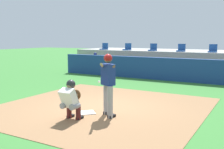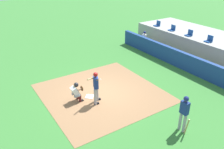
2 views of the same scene
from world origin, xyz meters
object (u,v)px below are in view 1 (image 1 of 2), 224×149
object	(u,v)px
batter_at_plate	(108,81)
stadium_seat_1	(127,48)
catcher_crouched	(71,98)
stadium_seat_4	(213,50)
home_plate	(87,113)
stadium_seat_2	(153,49)
stadium_seat_3	(181,49)
dugout_player_0	(94,62)
stadium_seat_0	(104,48)

from	to	relation	value
batter_at_plate	stadium_seat_1	world-z (taller)	stadium_seat_1
catcher_crouched	stadium_seat_4	distance (m)	11.13
home_plate	catcher_crouched	xyz separation A→B (m)	(-0.01, -0.75, 0.59)
batter_at_plate	stadium_seat_4	xyz separation A→B (m)	(1.17, 10.13, 0.50)
stadium_seat_2	stadium_seat_3	xyz separation A→B (m)	(1.86, 0.00, 0.00)
catcher_crouched	stadium_seat_2	world-z (taller)	stadium_seat_2
home_plate	dugout_player_0	size ratio (longest dim) A/B	0.34
home_plate	stadium_seat_4	xyz separation A→B (m)	(1.86, 10.18, 1.51)
stadium_seat_1	stadium_seat_3	size ratio (longest dim) A/B	1.00
catcher_crouched	stadium_seat_1	size ratio (longest dim) A/B	3.97
home_plate	stadium_seat_2	bearing A→B (deg)	100.34
home_plate	stadium_seat_0	bearing A→B (deg)	118.69
stadium_seat_2	stadium_seat_4	distance (m)	3.71
dugout_player_0	stadium_seat_4	size ratio (longest dim) A/B	2.71
stadium_seat_1	stadium_seat_0	bearing A→B (deg)	180.00
catcher_crouched	stadium_seat_1	distance (m)	11.58
stadium_seat_3	stadium_seat_4	world-z (taller)	same
stadium_seat_0	stadium_seat_1	size ratio (longest dim) A/B	1.00
dugout_player_0	stadium_seat_3	xyz separation A→B (m)	(5.11, 2.03, 0.86)
catcher_crouched	stadium_seat_2	distance (m)	11.12
home_plate	stadium_seat_2	xyz separation A→B (m)	(-1.86, 10.18, 1.51)
batter_at_plate	dugout_player_0	bearing A→B (deg)	125.62
home_plate	stadium_seat_4	world-z (taller)	stadium_seat_4
stadium_seat_2	batter_at_plate	bearing A→B (deg)	-75.88
stadium_seat_3	dugout_player_0	bearing A→B (deg)	-158.29
stadium_seat_0	stadium_seat_1	xyz separation A→B (m)	(1.86, 0.00, 0.00)
catcher_crouched	stadium_seat_0	size ratio (longest dim) A/B	3.97
home_plate	batter_at_plate	distance (m)	1.23
stadium_seat_1	stadium_seat_4	size ratio (longest dim) A/B	1.00
dugout_player_0	stadium_seat_0	size ratio (longest dim) A/B	2.71
catcher_crouched	stadium_seat_1	world-z (taller)	stadium_seat_1
catcher_crouched	dugout_player_0	world-z (taller)	dugout_player_0
catcher_crouched	stadium_seat_0	bearing A→B (deg)	116.98
home_plate	stadium_seat_3	bearing A→B (deg)	90.00
stadium_seat_0	catcher_crouched	bearing A→B (deg)	-63.02
batter_at_plate	stadium_seat_4	world-z (taller)	stadium_seat_4
stadium_seat_1	stadium_seat_4	distance (m)	5.57
home_plate	stadium_seat_0	size ratio (longest dim) A/B	0.92
stadium_seat_0	stadium_seat_3	bearing A→B (deg)	0.00
batter_at_plate	catcher_crouched	world-z (taller)	batter_at_plate
catcher_crouched	stadium_seat_0	distance (m)	12.30
batter_at_plate	stadium_seat_2	bearing A→B (deg)	104.12
stadium_seat_3	batter_at_plate	bearing A→B (deg)	-86.10
home_plate	stadium_seat_2	size ratio (longest dim) A/B	0.92
stadium_seat_2	stadium_seat_0	bearing A→B (deg)	180.00
catcher_crouched	stadium_seat_1	xyz separation A→B (m)	(-3.71, 10.93, 0.93)
stadium_seat_1	catcher_crouched	bearing A→B (deg)	-71.27
dugout_player_0	catcher_crouched	bearing A→B (deg)	-60.16
home_plate	catcher_crouched	world-z (taller)	catcher_crouched
home_plate	stadium_seat_4	bearing A→B (deg)	79.66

